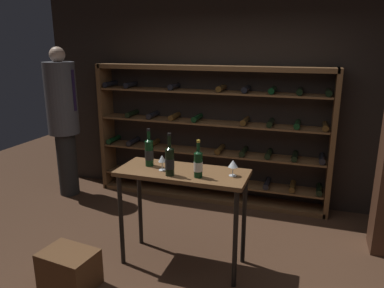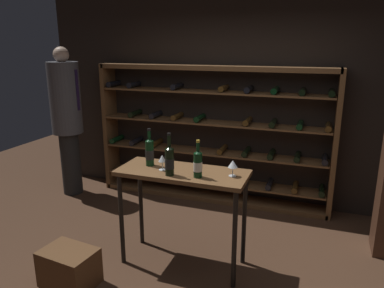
{
  "view_description": "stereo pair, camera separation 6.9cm",
  "coord_description": "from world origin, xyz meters",
  "px_view_note": "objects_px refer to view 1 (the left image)",
  "views": [
    {
      "loc": [
        0.93,
        -2.75,
        2.1
      ],
      "look_at": [
        -0.09,
        0.28,
        1.23
      ],
      "focal_mm": 34.14,
      "sensor_mm": 36.0,
      "label": 1
    },
    {
      "loc": [
        1.0,
        -2.72,
        2.1
      ],
      "look_at": [
        -0.09,
        0.28,
        1.23
      ],
      "focal_mm": 34.14,
      "sensor_mm": 36.0,
      "label": 2
    }
  ],
  "objects_px": {
    "wine_crate": "(69,269)",
    "person_guest_plum_blouse": "(63,115)",
    "wine_rack": "(211,136)",
    "tasting_table": "(182,184)",
    "wine_bottle_black_capsule": "(149,152)",
    "wine_bottle_gold_foil": "(198,164)",
    "wine_glass_stemmed_right": "(162,159)",
    "wine_glass_stemmed_left": "(233,164)",
    "wine_bottle_amber_reserve": "(170,161)"
  },
  "relations": [
    {
      "from": "person_guest_plum_blouse",
      "to": "wine_glass_stemmed_left",
      "type": "height_order",
      "value": "person_guest_plum_blouse"
    },
    {
      "from": "wine_crate",
      "to": "wine_glass_stemmed_left",
      "type": "height_order",
      "value": "wine_glass_stemmed_left"
    },
    {
      "from": "person_guest_plum_blouse",
      "to": "wine_bottle_amber_reserve",
      "type": "distance_m",
      "value": 2.45
    },
    {
      "from": "wine_bottle_amber_reserve",
      "to": "person_guest_plum_blouse",
      "type": "bearing_deg",
      "value": 148.95
    },
    {
      "from": "tasting_table",
      "to": "wine_bottle_gold_foil",
      "type": "xyz_separation_m",
      "value": [
        0.19,
        -0.11,
        0.25
      ]
    },
    {
      "from": "tasting_table",
      "to": "wine_glass_stemmed_right",
      "type": "relative_size",
      "value": 8.21
    },
    {
      "from": "wine_bottle_gold_foil",
      "to": "wine_glass_stemmed_right",
      "type": "xyz_separation_m",
      "value": [
        -0.37,
        0.06,
        -0.02
      ]
    },
    {
      "from": "wine_crate",
      "to": "wine_bottle_gold_foil",
      "type": "bearing_deg",
      "value": 28.3
    },
    {
      "from": "wine_rack",
      "to": "wine_glass_stemmed_left",
      "type": "height_order",
      "value": "wine_rack"
    },
    {
      "from": "wine_rack",
      "to": "wine_bottle_amber_reserve",
      "type": "bearing_deg",
      "value": -86.21
    },
    {
      "from": "wine_glass_stemmed_right",
      "to": "wine_rack",
      "type": "bearing_deg",
      "value": 89.91
    },
    {
      "from": "wine_bottle_gold_foil",
      "to": "wine_glass_stemmed_right",
      "type": "height_order",
      "value": "wine_bottle_gold_foil"
    },
    {
      "from": "wine_bottle_black_capsule",
      "to": "wine_rack",
      "type": "bearing_deg",
      "value": 83.67
    },
    {
      "from": "wine_rack",
      "to": "wine_crate",
      "type": "xyz_separation_m",
      "value": [
        -0.66,
        -2.26,
        -0.75
      ]
    },
    {
      "from": "wine_crate",
      "to": "wine_bottle_amber_reserve",
      "type": "relative_size",
      "value": 1.23
    },
    {
      "from": "tasting_table",
      "to": "wine_crate",
      "type": "relative_size",
      "value": 2.54
    },
    {
      "from": "wine_glass_stemmed_left",
      "to": "wine_bottle_black_capsule",
      "type": "bearing_deg",
      "value": 178.52
    },
    {
      "from": "wine_bottle_amber_reserve",
      "to": "wine_rack",
      "type": "bearing_deg",
      "value": 93.79
    },
    {
      "from": "person_guest_plum_blouse",
      "to": "wine_bottle_black_capsule",
      "type": "height_order",
      "value": "person_guest_plum_blouse"
    },
    {
      "from": "wine_crate",
      "to": "wine_bottle_gold_foil",
      "type": "height_order",
      "value": "wine_bottle_gold_foil"
    },
    {
      "from": "tasting_table",
      "to": "wine_glass_stemmed_right",
      "type": "height_order",
      "value": "wine_glass_stemmed_right"
    },
    {
      "from": "wine_bottle_gold_foil",
      "to": "wine_glass_stemmed_right",
      "type": "relative_size",
      "value": 2.29
    },
    {
      "from": "wine_glass_stemmed_left",
      "to": "person_guest_plum_blouse",
      "type": "bearing_deg",
      "value": 157.36
    },
    {
      "from": "wine_rack",
      "to": "person_guest_plum_blouse",
      "type": "distance_m",
      "value": 2.06
    },
    {
      "from": "person_guest_plum_blouse",
      "to": "wine_bottle_gold_foil",
      "type": "distance_m",
      "value": 2.66
    },
    {
      "from": "wine_rack",
      "to": "tasting_table",
      "type": "xyz_separation_m",
      "value": [
        0.18,
        -1.59,
        -0.08
      ]
    },
    {
      "from": "wine_rack",
      "to": "wine_glass_stemmed_right",
      "type": "height_order",
      "value": "wine_rack"
    },
    {
      "from": "person_guest_plum_blouse",
      "to": "wine_bottle_amber_reserve",
      "type": "relative_size",
      "value": 5.34
    },
    {
      "from": "wine_crate",
      "to": "wine_glass_stemmed_right",
      "type": "height_order",
      "value": "wine_glass_stemmed_right"
    },
    {
      "from": "wine_glass_stemmed_right",
      "to": "wine_glass_stemmed_left",
      "type": "xyz_separation_m",
      "value": [
        0.66,
        0.06,
        0.0
      ]
    },
    {
      "from": "tasting_table",
      "to": "wine_bottle_black_capsule",
      "type": "bearing_deg",
      "value": 173.81
    },
    {
      "from": "wine_crate",
      "to": "wine_glass_stemmed_right",
      "type": "xyz_separation_m",
      "value": [
        0.66,
        0.62,
        0.91
      ]
    },
    {
      "from": "wine_rack",
      "to": "wine_glass_stemmed_left",
      "type": "bearing_deg",
      "value": -67.48
    },
    {
      "from": "wine_bottle_amber_reserve",
      "to": "wine_glass_stemmed_right",
      "type": "distance_m",
      "value": 0.16
    },
    {
      "from": "tasting_table",
      "to": "wine_rack",
      "type": "bearing_deg",
      "value": 96.46
    },
    {
      "from": "wine_rack",
      "to": "person_guest_plum_blouse",
      "type": "xyz_separation_m",
      "value": [
        -1.99,
        -0.47,
        0.24
      ]
    },
    {
      "from": "wine_bottle_amber_reserve",
      "to": "wine_glass_stemmed_right",
      "type": "relative_size",
      "value": 2.62
    },
    {
      "from": "wine_bottle_amber_reserve",
      "to": "wine_bottle_gold_foil",
      "type": "relative_size",
      "value": 1.14
    },
    {
      "from": "wine_bottle_amber_reserve",
      "to": "wine_glass_stemmed_right",
      "type": "bearing_deg",
      "value": 139.28
    },
    {
      "from": "wine_bottle_black_capsule",
      "to": "wine_glass_stemmed_right",
      "type": "bearing_deg",
      "value": -26.48
    },
    {
      "from": "person_guest_plum_blouse",
      "to": "wine_bottle_black_capsule",
      "type": "distance_m",
      "value": 2.11
    },
    {
      "from": "wine_crate",
      "to": "wine_bottle_black_capsule",
      "type": "bearing_deg",
      "value": 55.31
    },
    {
      "from": "tasting_table",
      "to": "wine_bottle_gold_foil",
      "type": "relative_size",
      "value": 3.59
    },
    {
      "from": "wine_crate",
      "to": "person_guest_plum_blouse",
      "type": "bearing_deg",
      "value": 126.7
    },
    {
      "from": "wine_bottle_black_capsule",
      "to": "wine_bottle_gold_foil",
      "type": "xyz_separation_m",
      "value": [
        0.54,
        -0.15,
        -0.01
      ]
    },
    {
      "from": "wine_bottle_gold_foil",
      "to": "wine_glass_stemmed_left",
      "type": "height_order",
      "value": "wine_bottle_gold_foil"
    },
    {
      "from": "wine_glass_stemmed_left",
      "to": "wine_rack",
      "type": "bearing_deg",
      "value": 112.52
    },
    {
      "from": "wine_bottle_black_capsule",
      "to": "wine_bottle_gold_foil",
      "type": "bearing_deg",
      "value": -15.32
    },
    {
      "from": "wine_glass_stemmed_right",
      "to": "wine_bottle_black_capsule",
      "type": "bearing_deg",
      "value": 153.52
    },
    {
      "from": "tasting_table",
      "to": "wine_glass_stemmed_right",
      "type": "bearing_deg",
      "value": -165.79
    }
  ]
}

